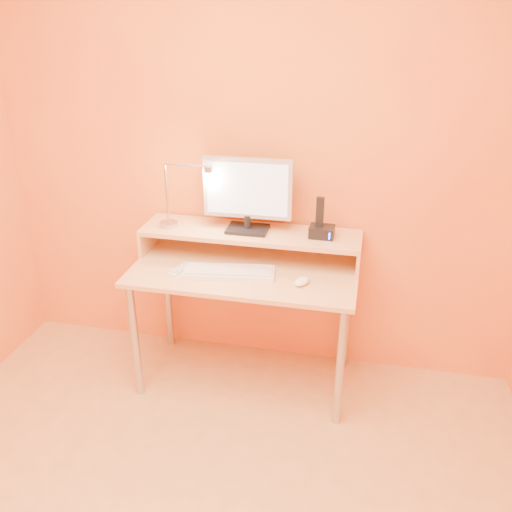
% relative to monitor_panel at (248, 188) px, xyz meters
% --- Properties ---
extents(wall_back, '(3.00, 0.04, 2.50)m').
position_rel_monitor_panel_xyz_m(wall_back, '(0.02, 0.16, 0.13)').
color(wall_back, orange).
rests_on(wall_back, floor).
extents(desk_leg_fl, '(0.04, 0.04, 0.69)m').
position_rel_monitor_panel_xyz_m(desk_leg_fl, '(-0.53, -0.41, -0.77)').
color(desk_leg_fl, '#B1B2B9').
rests_on(desk_leg_fl, floor).
extents(desk_leg_fr, '(0.04, 0.04, 0.69)m').
position_rel_monitor_panel_xyz_m(desk_leg_fr, '(0.57, -0.41, -0.77)').
color(desk_leg_fr, '#B1B2B9').
rests_on(desk_leg_fr, floor).
extents(desk_leg_bl, '(0.04, 0.04, 0.69)m').
position_rel_monitor_panel_xyz_m(desk_leg_bl, '(-0.53, 0.09, -0.77)').
color(desk_leg_bl, '#B1B2B9').
rests_on(desk_leg_bl, floor).
extents(desk_leg_br, '(0.04, 0.04, 0.69)m').
position_rel_monitor_panel_xyz_m(desk_leg_br, '(0.57, 0.09, -0.77)').
color(desk_leg_br, '#B1B2B9').
rests_on(desk_leg_br, floor).
extents(desk_lower, '(1.20, 0.60, 0.02)m').
position_rel_monitor_panel_xyz_m(desk_lower, '(0.02, -0.16, -0.41)').
color(desk_lower, '#EEAC6F').
rests_on(desk_lower, floor).
extents(shelf_riser_left, '(0.02, 0.30, 0.14)m').
position_rel_monitor_panel_xyz_m(shelf_riser_left, '(-0.58, -0.01, -0.33)').
color(shelf_riser_left, '#EEAC6F').
rests_on(shelf_riser_left, desk_lower).
extents(shelf_riser_right, '(0.02, 0.30, 0.14)m').
position_rel_monitor_panel_xyz_m(shelf_riser_right, '(0.61, -0.01, -0.33)').
color(shelf_riser_right, '#EEAC6F').
rests_on(shelf_riser_right, desk_lower).
extents(desk_shelf, '(1.20, 0.30, 0.02)m').
position_rel_monitor_panel_xyz_m(desk_shelf, '(0.02, -0.01, -0.25)').
color(desk_shelf, '#EEAC6F').
rests_on(desk_shelf, desk_lower).
extents(monitor_foot, '(0.22, 0.16, 0.02)m').
position_rel_monitor_panel_xyz_m(monitor_foot, '(0.00, -0.01, -0.23)').
color(monitor_foot, black).
rests_on(monitor_foot, desk_shelf).
extents(monitor_neck, '(0.04, 0.04, 0.07)m').
position_rel_monitor_panel_xyz_m(monitor_neck, '(0.00, -0.01, -0.19)').
color(monitor_neck, black).
rests_on(monitor_neck, monitor_foot).
extents(monitor_panel, '(0.48, 0.04, 0.32)m').
position_rel_monitor_panel_xyz_m(monitor_panel, '(0.00, 0.00, 0.00)').
color(monitor_panel, '#B7B6C1').
rests_on(monitor_panel, monitor_neck).
extents(monitor_back, '(0.43, 0.02, 0.28)m').
position_rel_monitor_panel_xyz_m(monitor_back, '(0.00, 0.02, 0.00)').
color(monitor_back, black).
rests_on(monitor_back, monitor_panel).
extents(monitor_screen, '(0.43, 0.01, 0.28)m').
position_rel_monitor_panel_xyz_m(monitor_screen, '(0.00, -0.02, 0.00)').
color(monitor_screen, '#CCDFFE').
rests_on(monitor_screen, monitor_panel).
extents(lamp_base, '(0.10, 0.10, 0.02)m').
position_rel_monitor_panel_xyz_m(lamp_base, '(-0.44, -0.04, -0.23)').
color(lamp_base, '#B1B2B9').
rests_on(lamp_base, desk_shelf).
extents(lamp_post, '(0.01, 0.01, 0.33)m').
position_rel_monitor_panel_xyz_m(lamp_post, '(-0.44, -0.04, -0.05)').
color(lamp_post, '#B1B2B9').
rests_on(lamp_post, lamp_base).
extents(lamp_arm, '(0.24, 0.01, 0.01)m').
position_rel_monitor_panel_xyz_m(lamp_arm, '(-0.32, -0.04, 0.12)').
color(lamp_arm, '#B1B2B9').
rests_on(lamp_arm, lamp_post).
extents(lamp_head, '(0.04, 0.04, 0.03)m').
position_rel_monitor_panel_xyz_m(lamp_head, '(-0.20, -0.04, 0.10)').
color(lamp_head, '#B1B2B9').
rests_on(lamp_head, lamp_arm).
extents(lamp_bulb, '(0.03, 0.03, 0.00)m').
position_rel_monitor_panel_xyz_m(lamp_bulb, '(-0.20, -0.04, 0.09)').
color(lamp_bulb, '#FFEAC6').
rests_on(lamp_bulb, lamp_head).
extents(phone_dock, '(0.13, 0.10, 0.06)m').
position_rel_monitor_panel_xyz_m(phone_dock, '(0.40, -0.01, -0.21)').
color(phone_dock, black).
rests_on(phone_dock, desk_shelf).
extents(phone_handset, '(0.04, 0.03, 0.16)m').
position_rel_monitor_panel_xyz_m(phone_handset, '(0.39, -0.01, -0.10)').
color(phone_handset, black).
rests_on(phone_handset, phone_dock).
extents(phone_led, '(0.01, 0.00, 0.04)m').
position_rel_monitor_panel_xyz_m(phone_led, '(0.45, -0.06, -0.21)').
color(phone_led, '#3457F6').
rests_on(phone_led, phone_dock).
extents(keyboard, '(0.49, 0.22, 0.02)m').
position_rel_monitor_panel_xyz_m(keyboard, '(-0.05, -0.23, -0.39)').
color(keyboard, white).
rests_on(keyboard, desk_lower).
extents(mouse, '(0.09, 0.12, 0.04)m').
position_rel_monitor_panel_xyz_m(mouse, '(0.34, -0.26, -0.38)').
color(mouse, white).
rests_on(mouse, desk_lower).
extents(remote_control, '(0.09, 0.16, 0.02)m').
position_rel_monitor_panel_xyz_m(remote_control, '(-0.31, -0.25, -0.39)').
color(remote_control, white).
rests_on(remote_control, desk_lower).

